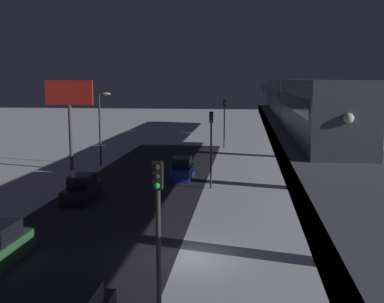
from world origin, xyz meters
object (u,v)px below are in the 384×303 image
object	(u,v)px
sedan_black_2	(82,190)
traffic_light_mid	(211,139)
commercial_billboard	(69,101)
subway_train	(282,93)
traffic_light_near	(158,228)
traffic_light_far	(224,116)
sedan_blue	(182,170)

from	to	relation	value
sedan_black_2	traffic_light_mid	world-z (taller)	traffic_light_mid
sedan_black_2	commercial_billboard	world-z (taller)	commercial_billboard
traffic_light_mid	sedan_black_2	bearing A→B (deg)	28.29
subway_train	sedan_black_2	distance (m)	29.22
subway_train	commercial_billboard	distance (m)	24.43
traffic_light_near	traffic_light_far	xyz separation A→B (m)	(0.00, -47.30, 0.00)
subway_train	traffic_light_near	bearing A→B (deg)	80.60
subway_train	sedan_blue	bearing A→B (deg)	56.35
traffic_light_near	sedan_black_2	bearing A→B (deg)	-63.49
sedan_blue	commercial_billboard	distance (m)	13.56
traffic_light_far	commercial_billboard	world-z (taller)	commercial_billboard
traffic_light_near	commercial_billboard	xyz separation A→B (m)	(14.59, -30.51, 2.63)
sedan_black_2	traffic_light_near	world-z (taller)	traffic_light_near
traffic_light_near	traffic_light_mid	xyz separation A→B (m)	(0.00, -23.65, 0.00)
sedan_black_2	commercial_billboard	distance (m)	14.32
subway_train	traffic_light_mid	distance (m)	19.90
subway_train	traffic_light_near	size ratio (longest dim) A/B	11.57
traffic_light_far	subway_train	bearing A→B (deg)	142.79
sedan_blue	traffic_light_far	distance (m)	20.57
traffic_light_near	traffic_light_mid	world-z (taller)	same
traffic_light_near	traffic_light_mid	distance (m)	23.65
sedan_black_2	commercial_billboard	xyz separation A→B (m)	(5.29, -11.87, 6.03)
traffic_light_mid	traffic_light_far	bearing A→B (deg)	-90.00
subway_train	traffic_light_near	distance (m)	42.71
traffic_light_mid	traffic_light_far	size ratio (longest dim) A/B	1.00
sedan_black_2	traffic_light_near	bearing A→B (deg)	116.51
commercial_billboard	traffic_light_near	bearing A→B (deg)	115.56
traffic_light_far	traffic_light_near	bearing A→B (deg)	90.00
sedan_blue	sedan_black_2	distance (m)	10.70
traffic_light_mid	traffic_light_far	world-z (taller)	same
sedan_blue	sedan_black_2	xyz separation A→B (m)	(6.40, 8.57, 0.00)
sedan_blue	traffic_light_near	distance (m)	27.58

